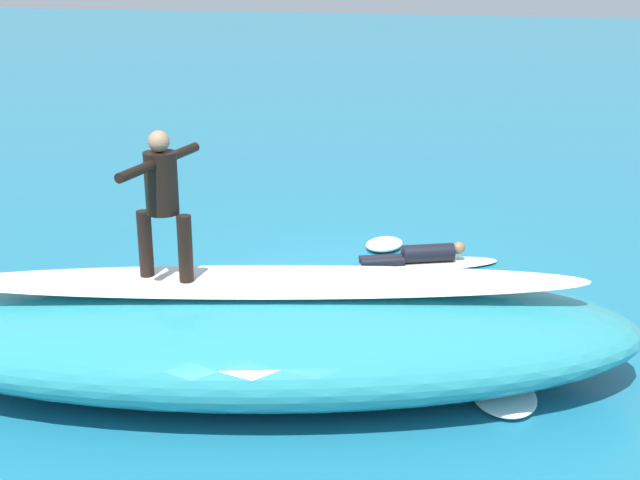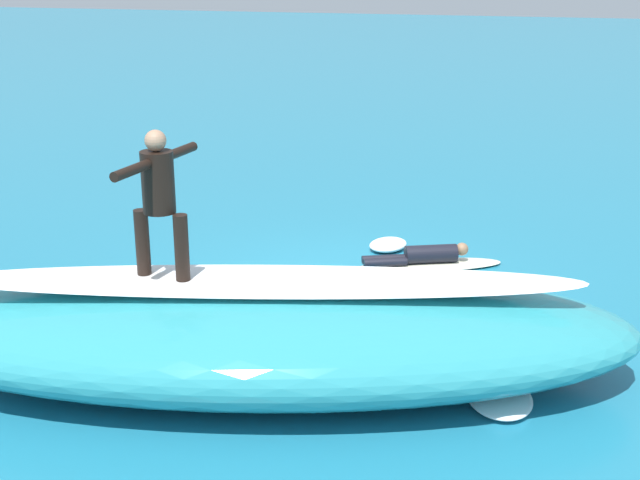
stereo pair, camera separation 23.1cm
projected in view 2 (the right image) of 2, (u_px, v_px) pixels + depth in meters
ground_plane at (336, 286)px, 12.12m from camera, size 120.00×120.00×0.00m
wave_crest at (264, 333)px, 9.28m from camera, size 8.62×4.90×1.12m
wave_foam_lip at (263, 281)px, 9.10m from camera, size 6.95×2.79×0.08m
surfboard_riding at (164, 280)px, 9.12m from camera, size 2.02×0.66×0.08m
surfer_riding at (159, 193)px, 8.81m from camera, size 0.63×1.50×1.59m
surfboard_paddling at (430, 265)px, 12.87m from camera, size 2.23×1.39×0.07m
surfer_paddling at (423, 255)px, 12.80m from camera, size 1.54×0.84×0.29m
foam_patch_near at (33, 343)px, 10.15m from camera, size 0.81×0.82×0.17m
foam_patch_mid at (388, 245)px, 13.63m from camera, size 0.76×0.85×0.16m
foam_patch_far at (499, 397)px, 8.93m from camera, size 0.89×1.10×0.14m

